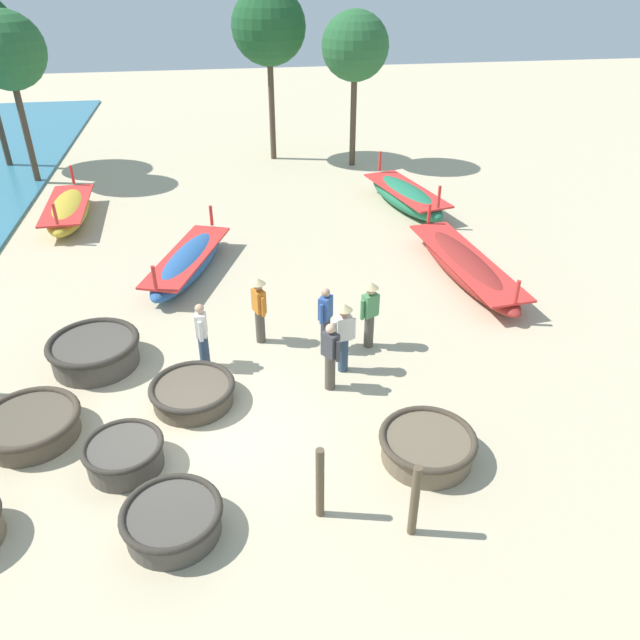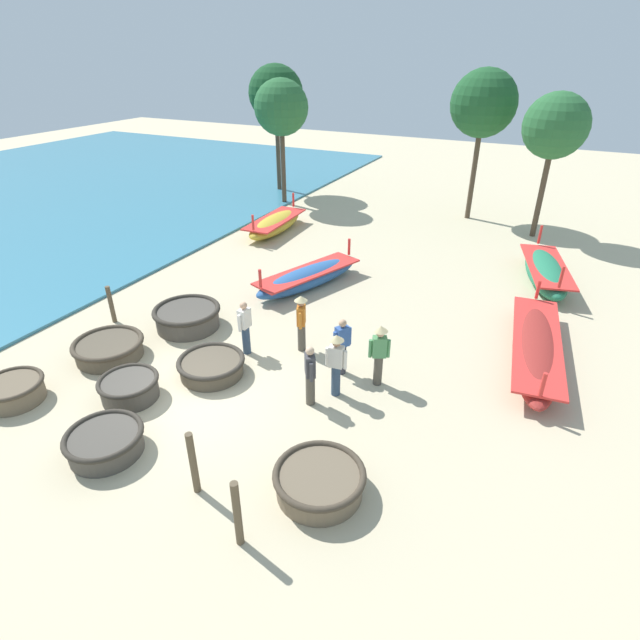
# 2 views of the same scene
# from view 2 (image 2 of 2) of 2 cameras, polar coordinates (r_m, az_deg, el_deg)

# --- Properties ---
(ground_plane) EXTENTS (80.00, 80.00, 0.00)m
(ground_plane) POSITION_cam_2_polar(r_m,az_deg,el_deg) (12.74, -14.36, -8.11)
(ground_plane) COLOR #C6B793
(coracle_far_left) EXTENTS (1.44, 1.44, 0.54)m
(coracle_far_left) POSITION_cam_2_polar(r_m,az_deg,el_deg) (14.01, -31.65, -6.85)
(coracle_far_left) COLOR brown
(coracle_far_left) RESTS_ON ground
(coracle_beside_post) EXTENTS (1.74, 1.74, 0.47)m
(coracle_beside_post) POSITION_cam_2_polar(r_m,az_deg,el_deg) (13.17, -12.31, -5.12)
(coracle_beside_post) COLOR brown
(coracle_beside_post) RESTS_ON ground
(coracle_weathered) EXTENTS (2.00, 2.00, 0.65)m
(coracle_weathered) POSITION_cam_2_polar(r_m,az_deg,el_deg) (15.45, -14.93, 0.39)
(coracle_weathered) COLOR #4C473F
(coracle_weathered) RESTS_ON ground
(coracle_front_right) EXTENTS (1.43, 1.43, 0.55)m
(coracle_front_right) POSITION_cam_2_polar(r_m,az_deg,el_deg) (12.88, -20.96, -7.20)
(coracle_front_right) COLOR #4C473F
(coracle_front_right) RESTS_ON ground
(coracle_front_left) EXTENTS (1.77, 1.77, 0.53)m
(coracle_front_left) POSITION_cam_2_polar(r_m,az_deg,el_deg) (9.86, -0.07, -17.91)
(coracle_front_left) COLOR brown
(coracle_front_left) RESTS_ON ground
(coracle_nearest) EXTENTS (1.62, 1.62, 0.52)m
(coracle_nearest) POSITION_cam_2_polar(r_m,az_deg,el_deg) (11.53, -23.37, -12.63)
(coracle_nearest) COLOR #4C473F
(coracle_nearest) RESTS_ON ground
(coracle_far_right) EXTENTS (1.89, 1.89, 0.51)m
(coracle_far_right) POSITION_cam_2_polar(r_m,az_deg,el_deg) (14.71, -23.00, -2.96)
(coracle_far_right) COLOR brown
(coracle_far_right) RESTS_ON ground
(long_boat_red_hull) EXTENTS (2.55, 4.60, 1.26)m
(long_boat_red_hull) POSITION_cam_2_polar(r_m,az_deg,el_deg) (17.53, -1.37, 4.93)
(long_boat_red_hull) COLOR #285693
(long_boat_red_hull) RESTS_ON ground
(long_boat_green_hull) EXTENTS (1.81, 5.73, 1.20)m
(long_boat_green_hull) POSITION_cam_2_polar(r_m,az_deg,el_deg) (14.66, 23.43, -2.86)
(long_boat_green_hull) COLOR maroon
(long_boat_green_hull) RESTS_ON ground
(long_boat_white_hull) EXTENTS (2.27, 4.61, 1.46)m
(long_boat_white_hull) POSITION_cam_2_polar(r_m,az_deg,el_deg) (19.54, 24.36, 5.05)
(long_boat_white_hull) COLOR #237551
(long_boat_white_hull) RESTS_ON ground
(long_boat_ochre_hull) EXTENTS (1.49, 4.19, 1.32)m
(long_boat_ochre_hull) POSITION_cam_2_polar(r_m,az_deg,el_deg) (23.11, -5.15, 10.90)
(long_boat_ochre_hull) COLOR gold
(long_boat_ochre_hull) RESTS_ON ground
(fisherman_by_coracle) EXTENTS (0.48, 0.36, 1.67)m
(fisherman_by_coracle) POSITION_cam_2_polar(r_m,az_deg,el_deg) (12.22, 6.78, -3.58)
(fisherman_by_coracle) COLOR #4C473D
(fisherman_by_coracle) RESTS_ON ground
(fisherman_crouching) EXTENTS (0.37, 0.46, 1.57)m
(fisherman_crouching) POSITION_cam_2_polar(r_m,az_deg,el_deg) (12.63, 2.55, -2.88)
(fisherman_crouching) COLOR #383842
(fisherman_crouching) RESTS_ON ground
(fisherman_hauling) EXTENTS (0.24, 0.53, 1.57)m
(fisherman_hauling) POSITION_cam_2_polar(r_m,az_deg,el_deg) (13.59, -8.56, -0.73)
(fisherman_hauling) COLOR #2D425B
(fisherman_hauling) RESTS_ON ground
(fisherman_with_hat) EXTENTS (0.36, 0.50, 1.67)m
(fisherman_with_hat) POSITION_cam_2_polar(r_m,az_deg,el_deg) (13.52, -2.15, 0.05)
(fisherman_with_hat) COLOR #4C473D
(fisherman_with_hat) RESTS_ON ground
(fisherman_standing_right) EXTENTS (0.53, 0.36, 1.67)m
(fisherman_standing_right) POSITION_cam_2_polar(r_m,az_deg,el_deg) (11.78, 1.85, -4.72)
(fisherman_standing_right) COLOR #2D425B
(fisherman_standing_right) RESTS_ON ground
(fisherman_standing_left) EXTENTS (0.38, 0.45, 1.57)m
(fisherman_standing_left) POSITION_cam_2_polar(r_m,az_deg,el_deg) (11.55, -1.13, -6.21)
(fisherman_standing_left) COLOR #4C473D
(fisherman_standing_left) RESTS_ON ground
(mooring_post_shoreline) EXTENTS (0.14, 0.14, 1.41)m
(mooring_post_shoreline) POSITION_cam_2_polar(r_m,az_deg,el_deg) (8.92, -9.44, -21.02)
(mooring_post_shoreline) COLOR brown
(mooring_post_shoreline) RESTS_ON ground
(mooring_post_inland) EXTENTS (0.14, 0.14, 1.41)m
(mooring_post_inland) POSITION_cam_2_polar(r_m,az_deg,el_deg) (9.87, -14.29, -15.58)
(mooring_post_inland) COLOR brown
(mooring_post_inland) RESTS_ON ground
(mooring_post_mid_beach) EXTENTS (0.14, 0.14, 1.19)m
(mooring_post_mid_beach) POSITION_cam_2_polar(r_m,az_deg,el_deg) (16.38, -22.76, 1.65)
(mooring_post_mid_beach) COLOR brown
(mooring_post_mid_beach) RESTS_ON ground
(tree_right_mid) EXTENTS (2.61, 2.61, 5.94)m
(tree_right_mid) POSITION_cam_2_polar(r_m,az_deg,el_deg) (23.57, 25.33, 19.35)
(tree_right_mid) COLOR #4C3D2D
(tree_right_mid) RESTS_ON ground
(tree_center) EXTENTS (2.94, 2.94, 6.69)m
(tree_center) POSITION_cam_2_polar(r_m,az_deg,el_deg) (25.22, 18.20, 22.41)
(tree_center) COLOR #4C3D2D
(tree_center) RESTS_ON ground
(tree_left_mid) EXTENTS (2.70, 2.70, 6.14)m
(tree_left_mid) POSITION_cam_2_polar(r_m,az_deg,el_deg) (26.81, -4.45, 23.01)
(tree_left_mid) COLOR #4C3D2D
(tree_left_mid) RESTS_ON ground
(tree_leftmost) EXTENTS (2.94, 2.94, 6.69)m
(tree_leftmost) POSITION_cam_2_polar(r_m,az_deg,el_deg) (29.47, -5.07, 24.35)
(tree_leftmost) COLOR #4C3D2D
(tree_leftmost) RESTS_ON ground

